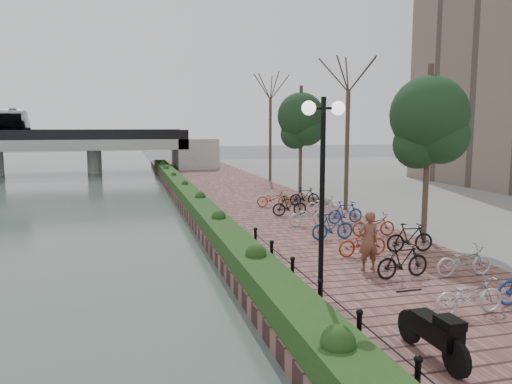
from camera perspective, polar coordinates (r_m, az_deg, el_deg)
name	(u,v)px	position (r m, az deg, el deg)	size (l,w,h in m)	color
promenade	(263,213)	(26.18, 0.81, -2.37)	(8.00, 75.00, 0.50)	brown
hedge	(192,198)	(27.87, -7.32, -0.68)	(1.10, 56.00, 0.60)	#153714
chain_fence	(338,312)	(11.00, 9.34, -13.40)	(0.10, 14.10, 0.70)	black
lamppost	(323,159)	(11.37, 7.63, 3.81)	(1.02, 0.32, 4.91)	black
motorcycle	(432,330)	(10.02, 19.43, -14.65)	(0.55, 1.76, 1.10)	black
pedestrian	(368,241)	(15.15, 12.71, -5.49)	(0.65, 0.43, 1.78)	brown
bicycle_parking	(353,226)	(19.49, 11.05, -3.80)	(2.40, 17.32, 1.00)	silver
street_trees	(379,150)	(22.81, 13.87, 4.63)	(3.20, 37.12, 6.80)	#3B2E23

